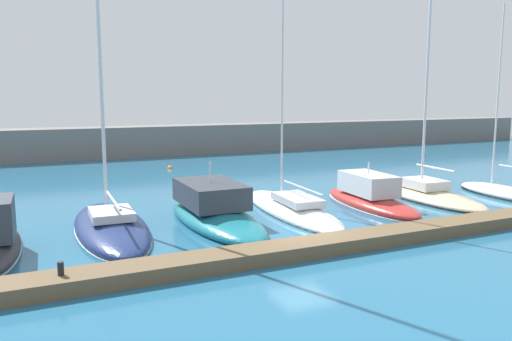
{
  "coord_description": "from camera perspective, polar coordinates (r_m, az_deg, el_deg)",
  "views": [
    {
      "loc": [
        -10.61,
        -18.07,
        6.21
      ],
      "look_at": [
        -0.1,
        4.55,
        2.49
      ],
      "focal_mm": 35.14,
      "sensor_mm": 36.0,
      "label": 1
    }
  ],
  "objects": [
    {
      "name": "breakwater_seawall",
      "position": [
        53.72,
        -13.47,
        3.26
      ],
      "size": [
        108.0,
        3.6,
        3.1
      ],
      "primitive_type": "cube",
      "color": "slate",
      "rests_on": "ground_plane"
    },
    {
      "name": "ground_plane",
      "position": [
        21.85,
        5.32,
        -8.07
      ],
      "size": [
        120.0,
        120.0,
        0.0
      ],
      "primitive_type": "plane",
      "color": "#236084"
    },
    {
      "name": "dock_bollard",
      "position": [
        17.39,
        -21.34,
        -10.36
      ],
      "size": [
        0.2,
        0.2,
        0.44
      ],
      "primitive_type": "cylinder",
      "color": "black",
      "rests_on": "dock_pier"
    },
    {
      "name": "sailboat_sand_seventh",
      "position": [
        32.65,
        18.57,
        -2.48
      ],
      "size": [
        4.01,
        10.16,
        14.96
      ],
      "rotation": [
        0.0,
        0.0,
        1.49
      ],
      "color": "beige",
      "rests_on": "ground_plane"
    },
    {
      "name": "sailboat_navy_third",
      "position": [
        24.35,
        -16.21,
        -5.82
      ],
      "size": [
        3.48,
        10.3,
        21.98
      ],
      "rotation": [
        0.0,
        0.0,
        1.54
      ],
      "color": "navy",
      "rests_on": "ground_plane"
    },
    {
      "name": "motorboat_teal_fourth",
      "position": [
        25.12,
        -4.83,
        -4.57
      ],
      "size": [
        3.3,
        9.77,
        3.33
      ],
      "rotation": [
        0.0,
        0.0,
        1.57
      ],
      "color": "#19707F",
      "rests_on": "ground_plane"
    },
    {
      "name": "dock_pier",
      "position": [
        20.5,
        7.56,
        -8.44
      ],
      "size": [
        37.47,
        1.51,
        0.55
      ],
      "primitive_type": "cube",
      "color": "brown",
      "rests_on": "ground_plane"
    },
    {
      "name": "mooring_buoy_orange",
      "position": [
        43.98,
        -9.74,
        0.23
      ],
      "size": [
        0.5,
        0.5,
        0.5
      ],
      "primitive_type": "sphere",
      "color": "orange",
      "rests_on": "ground_plane"
    },
    {
      "name": "sailboat_white_fifth",
      "position": [
        27.17,
        4.02,
        -4.31
      ],
      "size": [
        3.44,
        10.74,
        20.71
      ],
      "rotation": [
        0.0,
        0.0,
        1.5
      ],
      "color": "white",
      "rests_on": "ground_plane"
    },
    {
      "name": "sailboat_ivory_eighth",
      "position": [
        35.09,
        26.4,
        -2.23
      ],
      "size": [
        2.96,
        7.18,
        12.04
      ],
      "rotation": [
        0.0,
        0.0,
        1.49
      ],
      "color": "silver",
      "rests_on": "ground_plane"
    },
    {
      "name": "motorboat_red_sixth",
      "position": [
        29.33,
        12.8,
        -2.94
      ],
      "size": [
        3.28,
        8.55,
        2.71
      ],
      "rotation": [
        0.0,
        0.0,
        1.49
      ],
      "color": "#B72D28",
      "rests_on": "ground_plane"
    }
  ]
}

